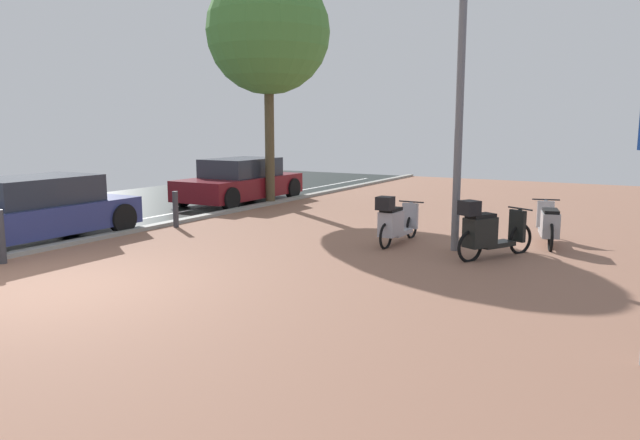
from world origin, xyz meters
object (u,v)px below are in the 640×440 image
at_px(parked_car_far, 240,181).
at_px(bollard_far, 176,209).
at_px(bollard_near, 1,237).
at_px(scooter_near, 395,222).
at_px(parked_car_near, 29,211).
at_px(lamp_post, 461,59).
at_px(scooter_far, 487,231).
at_px(street_tree, 268,32).
at_px(scooter_mid, 549,225).

relative_size(parked_car_far, bollard_far, 5.15).
bearing_deg(bollard_near, scooter_near, 42.81).
height_order(parked_car_near, lamp_post, lamp_post).
distance_m(scooter_far, bollard_far, 6.82).
bearing_deg(scooter_near, street_tree, 145.00).
height_order(scooter_far, street_tree, street_tree).
bearing_deg(lamp_post, scooter_mid, 42.88).
height_order(scooter_mid, street_tree, street_tree).
bearing_deg(street_tree, scooter_mid, -16.94).
xyz_separation_m(scooter_mid, lamp_post, (-1.39, -1.30, 2.98)).
bearing_deg(lamp_post, scooter_far, -30.41).
distance_m(scooter_mid, parked_car_near, 9.96).
xyz_separation_m(scooter_mid, scooter_far, (-0.72, -1.69, 0.08)).
bearing_deg(parked_car_far, parked_car_near, -89.18).
distance_m(parked_car_near, parked_car_far, 6.89).
height_order(scooter_far, lamp_post, lamp_post).
distance_m(parked_car_near, bollard_far, 2.95).
height_order(scooter_mid, bollard_near, bollard_near).
xyz_separation_m(scooter_mid, bollard_near, (-7.53, -5.99, 0.05)).
bearing_deg(bollard_near, parked_car_far, 99.69).
relative_size(parked_car_near, bollard_near, 4.75).
bearing_deg(bollard_near, bollard_far, 90.00).
xyz_separation_m(scooter_mid, parked_car_near, (-8.85, -4.56, 0.20)).
bearing_deg(scooter_near, bollard_far, -173.68).
height_order(scooter_far, parked_car_near, parked_car_near).
relative_size(scooter_near, scooter_mid, 0.96).
xyz_separation_m(lamp_post, bollard_far, (-6.14, -0.63, -2.97)).
height_order(scooter_mid, scooter_far, scooter_far).
distance_m(scooter_mid, scooter_far, 1.84).
height_order(parked_car_near, street_tree, street_tree).
relative_size(lamp_post, bollard_far, 7.61).
bearing_deg(parked_car_near, scooter_near, 26.79).
bearing_deg(lamp_post, bollard_far, -174.15).
xyz_separation_m(scooter_far, bollard_near, (-6.82, -4.30, -0.02)).
relative_size(scooter_far, bollard_far, 2.00).
bearing_deg(scooter_far, scooter_mid, 67.12).
relative_size(parked_car_far, bollard_near, 4.61).
xyz_separation_m(parked_car_near, lamp_post, (7.46, 3.26, 2.78)).
relative_size(parked_car_near, street_tree, 0.65).
bearing_deg(bollard_near, parked_car_near, 132.67).
height_order(scooter_mid, parked_car_far, parked_car_far).
bearing_deg(scooter_mid, parked_car_far, 165.43).
xyz_separation_m(parked_car_far, bollard_far, (1.42, -4.25, -0.20)).
distance_m(scooter_near, parked_car_far, 7.40).
xyz_separation_m(lamp_post, street_tree, (-6.57, 3.72, 1.39)).
xyz_separation_m(scooter_far, street_tree, (-7.25, 4.12, 4.29)).
height_order(parked_car_far, bollard_near, parked_car_far).
height_order(scooter_far, parked_car_far, parked_car_far).
distance_m(scooter_far, street_tree, 9.38).
relative_size(scooter_mid, scooter_far, 1.14).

